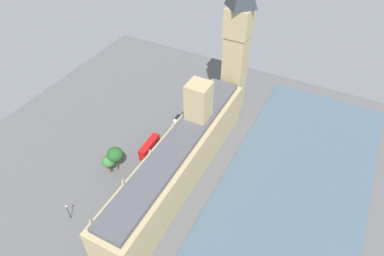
{
  "coord_description": "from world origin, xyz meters",
  "views": [
    {
      "loc": [
        -39.64,
        63.33,
        88.08
      ],
      "look_at": [
        1.0,
        -14.66,
        8.81
      ],
      "focal_mm": 32.08,
      "sensor_mm": 36.0,
      "label": 1
    }
  ],
  "objects_px": {
    "car_blue_kerbside": "(139,176)",
    "car_yellow_cab_far_end": "(105,216)",
    "parliament_building": "(181,157)",
    "plane_tree_trailing": "(109,161)",
    "plane_tree_midblock": "(115,155)",
    "pedestrian_corner": "(175,145)",
    "street_lamp_near_tower": "(67,210)",
    "double_decker_bus_by_river_gate": "(149,147)",
    "pedestrian_under_trees": "(185,129)",
    "clock_tower": "(237,41)",
    "street_lamp_leading": "(111,163)",
    "car_white_opposite_hall": "(178,118)"
  },
  "relations": [
    {
      "from": "car_blue_kerbside",
      "to": "car_yellow_cab_far_end",
      "type": "xyz_separation_m",
      "value": [
        0.37,
        17.27,
        0.01
      ]
    },
    {
      "from": "parliament_building",
      "to": "plane_tree_trailing",
      "type": "relative_size",
      "value": 10.51
    },
    {
      "from": "car_blue_kerbside",
      "to": "plane_tree_midblock",
      "type": "xyz_separation_m",
      "value": [
        8.56,
        0.03,
        6.3
      ]
    },
    {
      "from": "pedestrian_corner",
      "to": "street_lamp_near_tower",
      "type": "distance_m",
      "value": 42.27
    },
    {
      "from": "car_blue_kerbside",
      "to": "car_yellow_cab_far_end",
      "type": "relative_size",
      "value": 0.86
    },
    {
      "from": "double_decker_bus_by_river_gate",
      "to": "street_lamp_near_tower",
      "type": "relative_size",
      "value": 1.69
    },
    {
      "from": "pedestrian_corner",
      "to": "double_decker_bus_by_river_gate",
      "type": "bearing_deg",
      "value": 175.65
    },
    {
      "from": "double_decker_bus_by_river_gate",
      "to": "car_blue_kerbside",
      "type": "height_order",
      "value": "double_decker_bus_by_river_gate"
    },
    {
      "from": "car_yellow_cab_far_end",
      "to": "plane_tree_trailing",
      "type": "height_order",
      "value": "plane_tree_trailing"
    },
    {
      "from": "pedestrian_under_trees",
      "to": "car_yellow_cab_far_end",
      "type": "bearing_deg",
      "value": 7.69
    },
    {
      "from": "car_blue_kerbside",
      "to": "plane_tree_trailing",
      "type": "bearing_deg",
      "value": -173.97
    },
    {
      "from": "double_decker_bus_by_river_gate",
      "to": "car_yellow_cab_far_end",
      "type": "bearing_deg",
      "value": -86.15
    },
    {
      "from": "plane_tree_trailing",
      "to": "double_decker_bus_by_river_gate",
      "type": "bearing_deg",
      "value": -115.75
    },
    {
      "from": "plane_tree_midblock",
      "to": "street_lamp_near_tower",
      "type": "xyz_separation_m",
      "value": [
        0.86,
        22.08,
        -2.81
      ]
    },
    {
      "from": "clock_tower",
      "to": "car_blue_kerbside",
      "type": "distance_m",
      "value": 58.04
    },
    {
      "from": "car_blue_kerbside",
      "to": "street_lamp_near_tower",
      "type": "height_order",
      "value": "street_lamp_near_tower"
    },
    {
      "from": "double_decker_bus_by_river_gate",
      "to": "street_lamp_leading",
      "type": "height_order",
      "value": "street_lamp_leading"
    },
    {
      "from": "double_decker_bus_by_river_gate",
      "to": "plane_tree_trailing",
      "type": "xyz_separation_m",
      "value": [
        6.68,
        13.84,
        2.49
      ]
    },
    {
      "from": "car_blue_kerbside",
      "to": "pedestrian_corner",
      "type": "distance_m",
      "value": 18.35
    },
    {
      "from": "car_white_opposite_hall",
      "to": "car_blue_kerbside",
      "type": "bearing_deg",
      "value": 91.14
    },
    {
      "from": "car_yellow_cab_far_end",
      "to": "street_lamp_leading",
      "type": "bearing_deg",
      "value": 118.8
    },
    {
      "from": "parliament_building",
      "to": "double_decker_bus_by_river_gate",
      "type": "distance_m",
      "value": 16.46
    },
    {
      "from": "plane_tree_trailing",
      "to": "street_lamp_leading",
      "type": "distance_m",
      "value": 1.01
    },
    {
      "from": "clock_tower",
      "to": "pedestrian_corner",
      "type": "height_order",
      "value": "clock_tower"
    },
    {
      "from": "car_yellow_cab_far_end",
      "to": "plane_tree_midblock",
      "type": "distance_m",
      "value": 20.1
    },
    {
      "from": "parliament_building",
      "to": "street_lamp_leading",
      "type": "relative_size",
      "value": 11.88
    },
    {
      "from": "parliament_building",
      "to": "street_lamp_near_tower",
      "type": "distance_m",
      "value": 36.8
    },
    {
      "from": "clock_tower",
      "to": "plane_tree_midblock",
      "type": "relative_size",
      "value": 6.11
    },
    {
      "from": "plane_tree_midblock",
      "to": "street_lamp_near_tower",
      "type": "bearing_deg",
      "value": 87.76
    },
    {
      "from": "pedestrian_under_trees",
      "to": "street_lamp_near_tower",
      "type": "distance_m",
      "value": 51.05
    },
    {
      "from": "clock_tower",
      "to": "pedestrian_corner",
      "type": "xyz_separation_m",
      "value": [
        9.15,
        30.52,
        -29.4
      ]
    },
    {
      "from": "plane_tree_trailing",
      "to": "parliament_building",
      "type": "bearing_deg",
      "value": -155.23
    },
    {
      "from": "car_white_opposite_hall",
      "to": "double_decker_bus_by_river_gate",
      "type": "relative_size",
      "value": 0.44
    },
    {
      "from": "double_decker_bus_by_river_gate",
      "to": "pedestrian_under_trees",
      "type": "height_order",
      "value": "double_decker_bus_by_river_gate"
    },
    {
      "from": "clock_tower",
      "to": "car_blue_kerbside",
      "type": "relative_size",
      "value": 13.93
    },
    {
      "from": "clock_tower",
      "to": "pedestrian_under_trees",
      "type": "bearing_deg",
      "value": 65.05
    },
    {
      "from": "pedestrian_under_trees",
      "to": "plane_tree_trailing",
      "type": "height_order",
      "value": "plane_tree_trailing"
    },
    {
      "from": "parliament_building",
      "to": "pedestrian_corner",
      "type": "xyz_separation_m",
      "value": [
        8.31,
        -10.19,
        -7.8
      ]
    },
    {
      "from": "street_lamp_leading",
      "to": "plane_tree_midblock",
      "type": "bearing_deg",
      "value": -117.64
    },
    {
      "from": "pedestrian_corner",
      "to": "plane_tree_trailing",
      "type": "height_order",
      "value": "plane_tree_trailing"
    },
    {
      "from": "parliament_building",
      "to": "clock_tower",
      "type": "height_order",
      "value": "clock_tower"
    },
    {
      "from": "car_yellow_cab_far_end",
      "to": "pedestrian_corner",
      "type": "height_order",
      "value": "car_yellow_cab_far_end"
    },
    {
      "from": "parliament_building",
      "to": "street_lamp_near_tower",
      "type": "xyz_separation_m",
      "value": [
        20.92,
        30.0,
        -4.15
      ]
    },
    {
      "from": "clock_tower",
      "to": "pedestrian_corner",
      "type": "relative_size",
      "value": 35.88
    },
    {
      "from": "plane_tree_trailing",
      "to": "street_lamp_near_tower",
      "type": "bearing_deg",
      "value": 91.79
    },
    {
      "from": "car_white_opposite_hall",
      "to": "pedestrian_under_trees",
      "type": "distance_m",
      "value": 7.01
    },
    {
      "from": "double_decker_bus_by_river_gate",
      "to": "plane_tree_trailing",
      "type": "distance_m",
      "value": 15.57
    },
    {
      "from": "car_blue_kerbside",
      "to": "plane_tree_midblock",
      "type": "height_order",
      "value": "plane_tree_midblock"
    },
    {
      "from": "plane_tree_trailing",
      "to": "pedestrian_under_trees",
      "type": "bearing_deg",
      "value": -113.02
    },
    {
      "from": "car_yellow_cab_far_end",
      "to": "clock_tower",
      "type": "bearing_deg",
      "value": 77.56
    }
  ]
}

